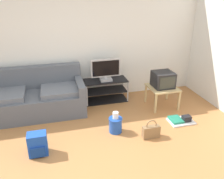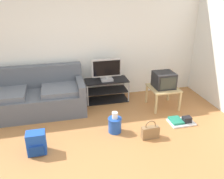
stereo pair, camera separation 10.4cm
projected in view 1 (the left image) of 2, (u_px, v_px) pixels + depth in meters
ground_plane at (88, 169)px, 3.44m from camera, size 9.00×9.80×0.02m
wall_back at (66, 41)px, 5.07m from camera, size 9.00×0.10×2.70m
couch at (34, 98)px, 4.83m from camera, size 1.99×0.92×0.90m
tv_stand at (106, 90)px, 5.40m from camera, size 0.95×0.44×0.50m
flat_tv at (106, 70)px, 5.18m from camera, size 0.65×0.22×0.49m
side_table at (162, 89)px, 5.08m from camera, size 0.59×0.59×0.45m
crt_tv at (163, 79)px, 5.01m from camera, size 0.41×0.41×0.32m
backpack at (38, 144)px, 3.66m from camera, size 0.29×0.27×0.37m
handbag at (151, 131)px, 4.10m from camera, size 0.30×0.11×0.34m
cleaning_bucket at (115, 124)px, 4.24m from camera, size 0.24×0.24×0.39m
floor_tray at (181, 120)px, 4.59m from camera, size 0.48×0.34×0.14m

